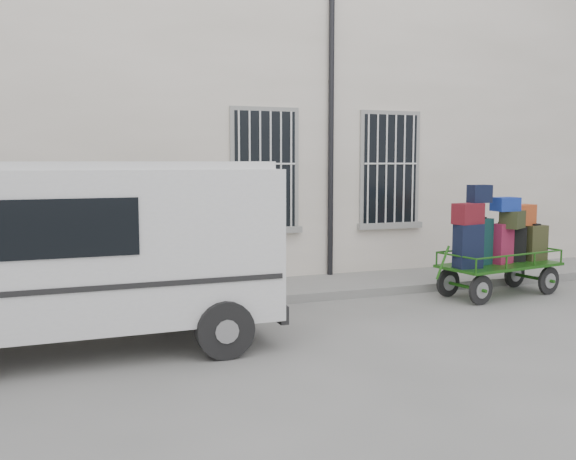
# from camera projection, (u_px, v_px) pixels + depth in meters

# --- Properties ---
(ground) EXTENTS (80.00, 80.00, 0.00)m
(ground) POSITION_uv_depth(u_px,v_px,m) (352.00, 320.00, 9.80)
(ground) COLOR slate
(ground) RESTS_ON ground
(building) EXTENTS (24.00, 5.15, 6.00)m
(building) POSITION_uv_depth(u_px,v_px,m) (246.00, 135.00, 14.59)
(building) COLOR beige
(building) RESTS_ON ground
(sidewalk) EXTENTS (24.00, 1.70, 0.15)m
(sidewalk) POSITION_uv_depth(u_px,v_px,m) (299.00, 288.00, 11.84)
(sidewalk) COLOR slate
(sidewalk) RESTS_ON ground
(luggage_cart) EXTENTS (2.68, 1.36, 2.00)m
(luggage_cart) POSITION_uv_depth(u_px,v_px,m) (498.00, 243.00, 11.44)
(luggage_cart) COLOR black
(luggage_cart) RESTS_ON ground
(van) EXTENTS (4.81, 2.21, 2.41)m
(van) POSITION_uv_depth(u_px,v_px,m) (85.00, 243.00, 8.09)
(van) COLOR white
(van) RESTS_ON ground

